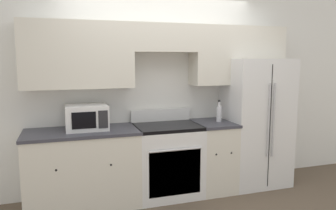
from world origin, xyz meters
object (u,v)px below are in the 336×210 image
Objects in this scene: refrigerator at (255,122)px; microwave at (87,117)px; oven_range at (167,160)px; bottle at (219,113)px.

refrigerator is 2.25m from microwave.
oven_range is 0.62× the size of refrigerator.
refrigerator reaches higher than oven_range.
refrigerator is at bearing 2.93° from bottle.
oven_range is 1.33m from refrigerator.
microwave is at bearing 179.51° from refrigerator.
microwave reaches higher than bottle.
microwave is 1.68× the size of bottle.
microwave is at bearing 178.37° from bottle.
refrigerator is (1.27, 0.04, 0.40)m from oven_range.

